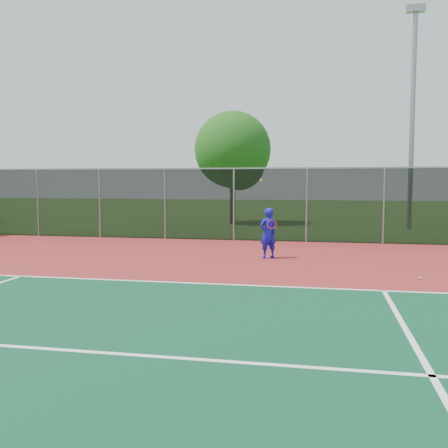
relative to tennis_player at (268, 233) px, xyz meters
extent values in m
plane|color=#274F16|center=(1.07, -7.38, -0.83)|extent=(120.00, 120.00, 0.00)
cube|color=maroon|center=(1.07, -5.38, -0.82)|extent=(30.00, 20.00, 0.02)
cube|color=white|center=(3.07, -4.38, -0.80)|extent=(22.00, 0.10, 0.00)
cube|color=white|center=(3.07, -9.38, -0.80)|extent=(18.00, 0.10, 0.00)
cube|color=black|center=(1.07, 4.62, 0.69)|extent=(30.00, 0.04, 3.00)
cube|color=gray|center=(1.07, 4.62, 2.19)|extent=(30.00, 0.06, 0.06)
imported|color=#1316BA|center=(0.00, 0.00, 0.00)|extent=(0.70, 0.66, 1.62)
cylinder|color=black|center=(0.15, -0.25, 0.01)|extent=(0.03, 0.15, 0.27)
torus|color=#A51414|center=(0.15, -0.35, 0.31)|extent=(0.30, 0.13, 0.29)
sphere|color=#C9E31A|center=(-0.25, 0.10, 1.69)|extent=(0.07, 0.07, 0.07)
sphere|color=#C9E31A|center=(4.13, -2.81, -0.78)|extent=(0.07, 0.07, 0.07)
sphere|color=#C9E31A|center=(-9.52, 2.26, -0.78)|extent=(0.07, 0.07, 0.07)
cylinder|color=gray|center=(6.13, 11.24, 4.63)|extent=(0.24, 0.24, 10.92)
cube|color=gray|center=(6.13, 11.24, 10.26)|extent=(0.90, 0.40, 0.35)
cylinder|color=#3D2416|center=(-3.51, 13.22, 0.43)|extent=(0.30, 0.30, 2.53)
sphere|color=#194D14|center=(-3.51, 13.22, 3.52)|extent=(4.49, 4.49, 4.49)
sphere|color=#194D14|center=(-3.11, 12.92, 2.68)|extent=(3.09, 3.09, 3.09)
camera|label=1|loc=(1.67, -15.84, 1.63)|focal=40.00mm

